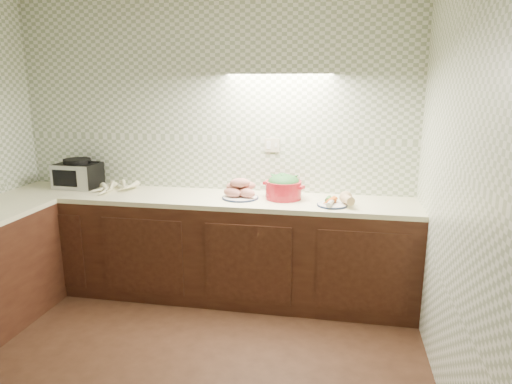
% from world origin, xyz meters
% --- Properties ---
extents(room, '(3.60, 3.60, 2.60)m').
position_xyz_m(room, '(0.00, 0.00, 1.63)').
color(room, black).
rests_on(room, ground).
extents(counter, '(3.60, 3.60, 0.90)m').
position_xyz_m(counter, '(-0.68, 0.68, 0.45)').
color(counter, black).
rests_on(counter, ground).
extents(toaster_oven, '(0.39, 0.31, 0.27)m').
position_xyz_m(toaster_oven, '(-1.25, 1.63, 1.03)').
color(toaster_oven, black).
rests_on(toaster_oven, counter).
extents(parsnip_pile, '(0.33, 0.42, 0.08)m').
position_xyz_m(parsnip_pile, '(-0.80, 1.46, 0.93)').
color(parsnip_pile, '#F3F0C1').
rests_on(parsnip_pile, counter).
extents(sweet_potato_plate, '(0.31, 0.31, 0.18)m').
position_xyz_m(sweet_potato_plate, '(0.32, 1.50, 0.96)').
color(sweet_potato_plate, '#121C39').
rests_on(sweet_potato_plate, counter).
extents(onion_bowl, '(0.15, 0.15, 0.11)m').
position_xyz_m(onion_bowl, '(0.32, 1.62, 0.94)').
color(onion_bowl, black).
rests_on(onion_bowl, counter).
extents(dutch_oven, '(0.39, 0.39, 0.21)m').
position_xyz_m(dutch_oven, '(0.69, 1.55, 1.00)').
color(dutch_oven, '#A81622').
rests_on(dutch_oven, counter).
extents(veg_plate, '(0.30, 0.29, 0.11)m').
position_xyz_m(veg_plate, '(1.14, 1.41, 0.94)').
color(veg_plate, '#121C39').
rests_on(veg_plate, counter).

